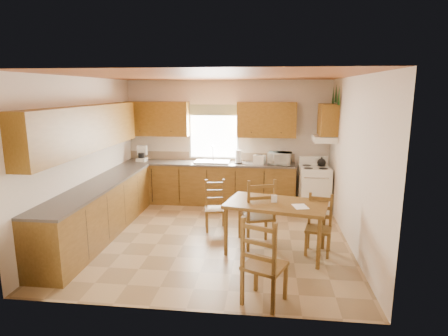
# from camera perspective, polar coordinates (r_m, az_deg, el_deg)

# --- Properties ---
(floor) EXTENTS (4.50, 4.50, 0.00)m
(floor) POSITION_cam_1_polar(r_m,az_deg,el_deg) (6.58, -1.62, -10.37)
(floor) COLOR #A2855A
(floor) RESTS_ON ground
(ceiling) EXTENTS (4.50, 4.50, 0.00)m
(ceiling) POSITION_cam_1_polar(r_m,az_deg,el_deg) (6.10, -1.78, 13.86)
(ceiling) COLOR #9C532B
(ceiling) RESTS_ON floor
(wall_left) EXTENTS (4.50, 4.50, 0.00)m
(wall_left) POSITION_cam_1_polar(r_m,az_deg,el_deg) (6.88, -20.58, 1.59)
(wall_left) COLOR beige
(wall_left) RESTS_ON floor
(wall_right) EXTENTS (4.50, 4.50, 0.00)m
(wall_right) POSITION_cam_1_polar(r_m,az_deg,el_deg) (6.28, 19.06, 0.78)
(wall_right) COLOR beige
(wall_right) RESTS_ON floor
(wall_back) EXTENTS (4.50, 4.50, 0.00)m
(wall_back) POSITION_cam_1_polar(r_m,az_deg,el_deg) (8.40, 0.51, 4.06)
(wall_back) COLOR beige
(wall_back) RESTS_ON floor
(wall_front) EXTENTS (4.50, 4.50, 0.00)m
(wall_front) POSITION_cam_1_polar(r_m,az_deg,el_deg) (4.04, -6.29, -4.51)
(wall_front) COLOR beige
(wall_front) RESTS_ON floor
(lower_cab_back) EXTENTS (3.75, 0.60, 0.88)m
(lower_cab_back) POSITION_cam_1_polar(r_m,az_deg,el_deg) (8.33, -2.29, -2.40)
(lower_cab_back) COLOR brown
(lower_cab_back) RESTS_ON floor
(lower_cab_left) EXTENTS (0.60, 3.60, 0.88)m
(lower_cab_left) POSITION_cam_1_polar(r_m,az_deg,el_deg) (6.83, -18.34, -6.19)
(lower_cab_left) COLOR brown
(lower_cab_left) RESTS_ON floor
(counter_back) EXTENTS (3.75, 0.63, 0.04)m
(counter_back) POSITION_cam_1_polar(r_m,az_deg,el_deg) (8.23, -2.32, 0.71)
(counter_back) COLOR #4E4742
(counter_back) RESTS_ON lower_cab_back
(counter_left) EXTENTS (0.63, 3.60, 0.04)m
(counter_left) POSITION_cam_1_polar(r_m,az_deg,el_deg) (6.71, -18.59, -2.45)
(counter_left) COLOR #4E4742
(counter_left) RESTS_ON lower_cab_left
(backsplash) EXTENTS (3.75, 0.01, 0.18)m
(backsplash) POSITION_cam_1_polar(r_m,az_deg,el_deg) (8.49, -2.02, 1.81)
(backsplash) COLOR #987F63
(backsplash) RESTS_ON counter_back
(upper_cab_back_left) EXTENTS (1.41, 0.33, 0.75)m
(upper_cab_back_left) POSITION_cam_1_polar(r_m,az_deg,el_deg) (8.49, -10.14, 7.39)
(upper_cab_back_left) COLOR brown
(upper_cab_back_left) RESTS_ON wall_back
(upper_cab_back_right) EXTENTS (1.25, 0.33, 0.75)m
(upper_cab_back_right) POSITION_cam_1_polar(r_m,az_deg,el_deg) (8.14, 6.49, 7.31)
(upper_cab_back_right) COLOR brown
(upper_cab_back_right) RESTS_ON wall_back
(upper_cab_left) EXTENTS (0.33, 3.60, 0.75)m
(upper_cab_left) POSITION_cam_1_polar(r_m,az_deg,el_deg) (6.61, -20.20, 5.65)
(upper_cab_left) COLOR brown
(upper_cab_left) RESTS_ON wall_left
(upper_cab_stove) EXTENTS (0.33, 0.62, 0.62)m
(upper_cab_stove) POSITION_cam_1_polar(r_m,az_deg,el_deg) (7.79, 15.54, 7.10)
(upper_cab_stove) COLOR brown
(upper_cab_stove) RESTS_ON wall_right
(range_hood) EXTENTS (0.44, 0.62, 0.12)m
(range_hood) POSITION_cam_1_polar(r_m,az_deg,el_deg) (7.82, 15.03, 4.34)
(range_hood) COLOR white
(range_hood) RESTS_ON wall_right
(window_frame) EXTENTS (1.13, 0.02, 1.18)m
(window_frame) POSITION_cam_1_polar(r_m,az_deg,el_deg) (8.38, -1.56, 5.42)
(window_frame) COLOR white
(window_frame) RESTS_ON wall_back
(window_pane) EXTENTS (1.05, 0.01, 1.10)m
(window_pane) POSITION_cam_1_polar(r_m,az_deg,el_deg) (8.38, -1.56, 5.41)
(window_pane) COLOR white
(window_pane) RESTS_ON wall_back
(window_valance) EXTENTS (1.19, 0.01, 0.24)m
(window_valance) POSITION_cam_1_polar(r_m,az_deg,el_deg) (8.31, -1.61, 8.82)
(window_valance) COLOR #475D37
(window_valance) RESTS_ON wall_back
(sink_basin) EXTENTS (0.75, 0.45, 0.04)m
(sink_basin) POSITION_cam_1_polar(r_m,az_deg,el_deg) (8.21, -1.80, 0.97)
(sink_basin) COLOR silver
(sink_basin) RESTS_ON counter_back
(pine_decal_a) EXTENTS (0.22, 0.22, 0.36)m
(pine_decal_a) POSITION_cam_1_polar(r_m,az_deg,el_deg) (7.48, 17.12, 10.52)
(pine_decal_a) COLOR #164518
(pine_decal_a) RESTS_ON wall_right
(pine_decal_b) EXTENTS (0.22, 0.22, 0.36)m
(pine_decal_b) POSITION_cam_1_polar(r_m,az_deg,el_deg) (7.79, 16.72, 10.86)
(pine_decal_b) COLOR #164518
(pine_decal_b) RESTS_ON wall_right
(pine_decal_c) EXTENTS (0.22, 0.22, 0.36)m
(pine_decal_c) POSITION_cam_1_polar(r_m,az_deg,el_deg) (8.11, 16.31, 10.62)
(pine_decal_c) COLOR #164518
(pine_decal_c) RESTS_ON wall_right
(stove) EXTENTS (0.64, 0.66, 0.90)m
(stove) POSITION_cam_1_polar(r_m,az_deg,el_deg) (8.04, 13.52, -3.15)
(stove) COLOR white
(stove) RESTS_ON floor
(coffeemaker) EXTENTS (0.22, 0.25, 0.31)m
(coffeemaker) POSITION_cam_1_polar(r_m,az_deg,el_deg) (8.54, -12.45, 2.06)
(coffeemaker) COLOR white
(coffeemaker) RESTS_ON counter_back
(paper_towel) EXTENTS (0.15, 0.15, 0.29)m
(paper_towel) POSITION_cam_1_polar(r_m,az_deg,el_deg) (8.08, 2.19, 1.71)
(paper_towel) COLOR white
(paper_towel) RESTS_ON counter_back
(toaster) EXTENTS (0.28, 0.22, 0.20)m
(toaster) POSITION_cam_1_polar(r_m,az_deg,el_deg) (8.04, 5.40, 1.26)
(toaster) COLOR white
(toaster) RESTS_ON counter_back
(microwave) EXTENTS (0.49, 0.39, 0.27)m
(microwave) POSITION_cam_1_polar(r_m,az_deg,el_deg) (8.06, 8.49, 1.46)
(microwave) COLOR white
(microwave) RESTS_ON counter_back
(dining_table) EXTENTS (1.65, 1.16, 0.80)m
(dining_table) POSITION_cam_1_polar(r_m,az_deg,el_deg) (5.90, 7.88, -8.97)
(dining_table) COLOR brown
(dining_table) RESTS_ON floor
(chair_near_left) EXTENTS (0.59, 0.58, 1.13)m
(chair_near_left) POSITION_cam_1_polar(r_m,az_deg,el_deg) (6.05, 5.14, -6.72)
(chair_near_left) COLOR brown
(chair_near_left) RESTS_ON floor
(chair_near_right) EXTENTS (0.59, 0.58, 1.07)m
(chair_near_right) POSITION_cam_1_polar(r_m,az_deg,el_deg) (4.51, 6.22, -13.76)
(chair_near_right) COLOR brown
(chair_near_right) RESTS_ON floor
(chair_far_left) EXTENTS (0.44, 0.42, 0.89)m
(chair_far_left) POSITION_cam_1_polar(r_m,az_deg,el_deg) (6.75, -1.33, -5.77)
(chair_far_left) COLOR brown
(chair_far_left) RESTS_ON floor
(chair_far_right) EXTENTS (0.45, 0.44, 0.91)m
(chair_far_right) POSITION_cam_1_polar(r_m,az_deg,el_deg) (5.95, 14.23, -8.47)
(chair_far_right) COLOR brown
(chair_far_right) RESTS_ON floor
(table_paper) EXTENTS (0.26, 0.30, 0.00)m
(table_paper) POSITION_cam_1_polar(r_m,az_deg,el_deg) (5.64, 11.54, -5.77)
(table_paper) COLOR white
(table_paper) RESTS_ON dining_table
(table_card) EXTENTS (0.09, 0.02, 0.12)m
(table_card) POSITION_cam_1_polar(r_m,az_deg,el_deg) (5.76, 7.65, -4.65)
(table_card) COLOR white
(table_card) RESTS_ON dining_table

